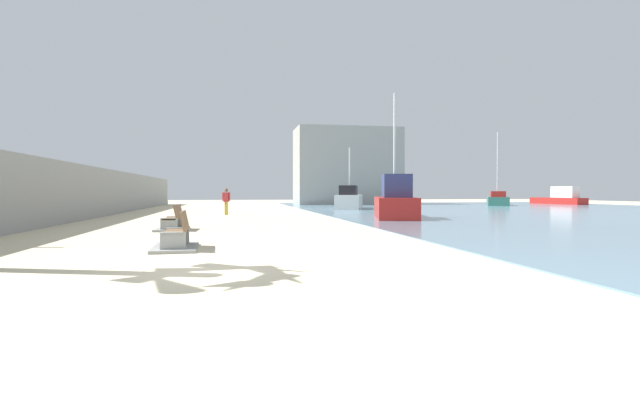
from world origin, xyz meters
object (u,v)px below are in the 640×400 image
(boat_nearest, at_px, (349,200))
(boat_distant, at_px, (560,198))
(bench_near, at_px, (177,240))
(boat_far_right, at_px, (395,202))
(bench_far, at_px, (173,224))
(person_walking, at_px, (226,199))
(boat_outer, at_px, (497,200))

(boat_nearest, relative_size, boat_distant, 0.85)
(bench_near, distance_m, boat_far_right, 16.30)
(bench_far, bearing_deg, person_walking, 80.96)
(bench_near, bearing_deg, boat_nearest, 67.40)
(person_walking, relative_size, boat_nearest, 0.27)
(boat_outer, distance_m, boat_far_right, 28.28)
(boat_outer, xyz_separation_m, boat_nearest, (-17.88, -7.42, 0.16))
(boat_distant, bearing_deg, boat_outer, -162.78)
(bench_far, distance_m, person_walking, 11.94)
(bench_near, distance_m, boat_nearest, 28.69)
(boat_nearest, distance_m, boat_far_right, 13.86)
(person_walking, distance_m, boat_nearest, 12.99)
(bench_far, distance_m, boat_outer, 40.50)
(bench_far, xyz_separation_m, person_walking, (1.87, 11.76, 0.75))
(bench_near, height_order, boat_outer, boat_outer)
(boat_far_right, bearing_deg, bench_near, -129.07)
(bench_near, distance_m, boat_outer, 44.56)
(bench_far, bearing_deg, boat_outer, 42.71)
(person_walking, relative_size, boat_distant, 0.23)
(boat_far_right, bearing_deg, boat_nearest, 86.86)
(boat_outer, distance_m, boat_distant, 10.01)
(person_walking, height_order, boat_distant, boat_distant)
(bench_near, relative_size, boat_outer, 0.28)
(boat_far_right, bearing_deg, person_walking, 149.00)
(bench_far, xyz_separation_m, boat_outer, (29.76, 27.47, 0.40))
(person_walking, relative_size, boat_outer, 0.22)
(boat_distant, bearing_deg, person_walking, -153.50)
(boat_outer, bearing_deg, bench_far, -137.29)
(person_walking, height_order, boat_outer, boat_outer)
(boat_nearest, relative_size, boat_far_right, 0.90)
(bench_near, distance_m, person_walking, 18.24)
(boat_nearest, height_order, boat_distant, boat_nearest)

